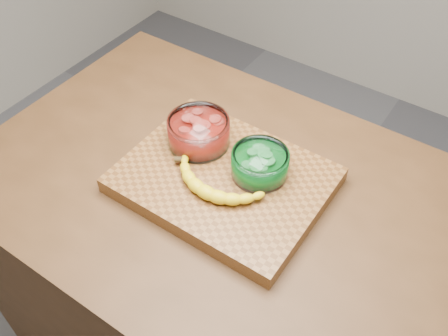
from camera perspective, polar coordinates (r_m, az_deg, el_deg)
The scene contains 5 objects.
counter at distance 1.52m, azimuth -0.00°, elevation -13.37°, with size 1.20×0.80×0.90m, color #482B15.
cutting_board at distance 1.14m, azimuth -0.00°, elevation -1.39°, with size 0.45×0.35×0.04m, color brown.
bowl_red at distance 1.17m, azimuth -2.90°, elevation 4.11°, with size 0.15×0.15×0.07m.
bowl_green at distance 1.11m, azimuth 4.12°, elevation 0.47°, with size 0.13×0.13×0.06m.
banana at distance 1.08m, azimuth -1.23°, elevation -1.88°, with size 0.25×0.11×0.03m, color yellow, non-canonical shape.
Camera 1 is at (0.43, -0.63, 1.76)m, focal length 40.00 mm.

